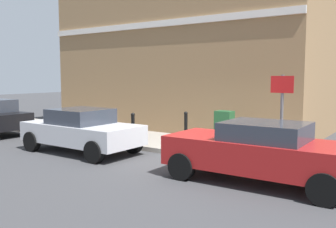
% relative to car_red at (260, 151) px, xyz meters
% --- Properties ---
extents(ground, '(80.00, 80.00, 0.00)m').
position_rel_car_red_xyz_m(ground, '(0.83, 2.17, -0.73)').
color(ground, '#38383A').
extents(sidewalk, '(2.77, 30.00, 0.15)m').
position_rel_car_red_xyz_m(sidewalk, '(2.64, 8.17, -0.66)').
color(sidewalk, gray).
rests_on(sidewalk, ground).
extents(corner_building, '(7.15, 11.70, 7.11)m').
position_rel_car_red_xyz_m(corner_building, '(7.55, 6.02, 2.82)').
color(corner_building, olive).
rests_on(corner_building, ground).
extents(car_red, '(1.85, 4.26, 1.40)m').
position_rel_car_red_xyz_m(car_red, '(0.00, 0.00, 0.00)').
color(car_red, maroon).
rests_on(car_red, ground).
extents(car_silver, '(1.88, 3.96, 1.39)m').
position_rel_car_red_xyz_m(car_silver, '(-0.01, 5.89, -0.02)').
color(car_silver, '#B7B7BC').
rests_on(car_silver, ground).
extents(utility_cabinet, '(0.46, 0.61, 1.15)m').
position_rel_car_red_xyz_m(utility_cabinet, '(2.81, 2.30, -0.05)').
color(utility_cabinet, '#1E4C28').
rests_on(utility_cabinet, sidewalk).
extents(bollard_near_cabinet, '(0.14, 0.14, 1.04)m').
position_rel_car_red_xyz_m(bollard_near_cabinet, '(2.91, 3.83, -0.03)').
color(bollard_near_cabinet, black).
rests_on(bollard_near_cabinet, sidewalk).
extents(bollard_far_kerb, '(0.14, 0.14, 1.04)m').
position_rel_car_red_xyz_m(bollard_far_kerb, '(1.51, 5.05, -0.03)').
color(bollard_far_kerb, black).
rests_on(bollard_far_kerb, sidewalk).
extents(street_sign, '(0.08, 0.60, 2.30)m').
position_rel_car_red_xyz_m(street_sign, '(1.63, 0.07, 0.93)').
color(street_sign, '#59595B').
rests_on(street_sign, sidewalk).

